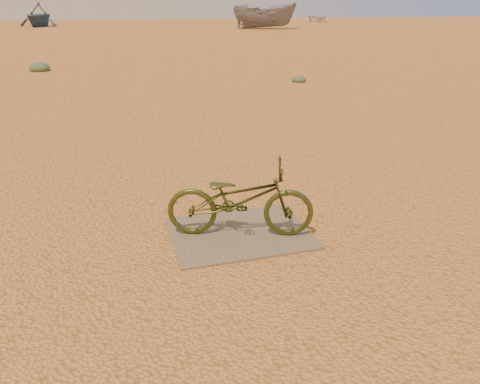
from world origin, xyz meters
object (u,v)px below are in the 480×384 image
object	(u,v)px
plywood_board	(240,233)
bicycle	(240,199)
boat_mid_right	(265,16)
boat_far_left	(38,15)
boat_far_right	(317,17)

from	to	relation	value
plywood_board	bicycle	world-z (taller)	bicycle
plywood_board	boat_mid_right	xyz separation A→B (m)	(12.74, 36.39, 1.04)
boat_far_left	boat_far_right	bearing A→B (deg)	28.52
boat_far_left	boat_far_right	xyz separation A→B (m)	(29.79, 3.02, -0.62)
plywood_board	boat_far_left	xyz separation A→B (m)	(-6.40, 45.61, 1.07)
plywood_board	boat_far_right	distance (m)	53.97
boat_far_left	plywood_board	bearing A→B (deg)	-59.28
plywood_board	boat_far_left	world-z (taller)	boat_far_left
bicycle	plywood_board	bearing A→B (deg)	4.63
boat_far_left	boat_mid_right	xyz separation A→B (m)	(19.15, -9.23, -0.03)
plywood_board	boat_far_left	distance (m)	46.07
plywood_board	boat_mid_right	distance (m)	38.57
plywood_board	boat_far_left	size ratio (longest dim) A/B	0.37
boat_far_left	boat_far_right	world-z (taller)	boat_far_left
boat_mid_right	boat_far_right	size ratio (longest dim) A/B	1.24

